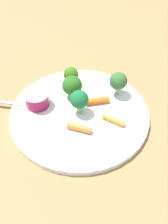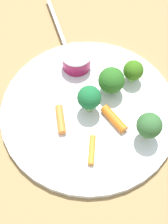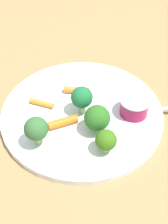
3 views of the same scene
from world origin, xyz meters
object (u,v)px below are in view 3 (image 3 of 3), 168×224
object	(u,v)px
broccoli_floret_1	(83,98)
carrot_stick_2	(63,122)
plate	(82,114)
broccoli_floret_3	(106,140)
carrot_stick_1	(42,103)
sauce_cup	(134,106)
broccoli_floret_2	(97,118)
broccoli_floret_0	(36,129)
carrot_stick_0	(77,90)

from	to	relation	value
broccoli_floret_1	carrot_stick_2	size ratio (longest dim) A/B	1.05
plate	broccoli_floret_3	world-z (taller)	broccoli_floret_3
broccoli_floret_3	carrot_stick_1	size ratio (longest dim) A/B	0.92
plate	sauce_cup	xyz separation A→B (m)	(0.08, 0.04, 0.02)
broccoli_floret_1	broccoli_floret_3	xyz separation A→B (m)	(0.07, -0.06, -0.01)
broccoli_floret_2	carrot_stick_1	xyz separation A→B (m)	(-0.12, 0.01, -0.03)
broccoli_floret_2	broccoli_floret_0	bearing A→B (deg)	-136.89
plate	broccoli_floret_3	bearing A→B (deg)	-39.52
sauce_cup	broccoli_floret_1	xyz separation A→B (m)	(-0.08, -0.04, 0.02)
carrot_stick_2	sauce_cup	bearing A→B (deg)	40.25
broccoli_floret_3	broccoli_floret_0	bearing A→B (deg)	-160.82
broccoli_floret_3	carrot_stick_1	distance (m)	0.16
broccoli_floret_1	carrot_stick_0	distance (m)	0.06
broccoli_floret_0	broccoli_floret_3	size ratio (longest dim) A/B	1.28
broccoli_floret_1	broccoli_floret_2	xyz separation A→B (m)	(0.04, -0.03, -0.00)
sauce_cup	carrot_stick_1	xyz separation A→B (m)	(-0.16, -0.06, -0.01)
broccoli_floret_0	plate	bearing A→B (deg)	72.50
carrot_stick_2	plate	bearing A→B (deg)	72.19
sauce_cup	broccoli_floret_2	xyz separation A→B (m)	(-0.04, -0.07, 0.01)
carrot_stick_0	carrot_stick_1	world-z (taller)	carrot_stick_0
broccoli_floret_1	broccoli_floret_2	distance (m)	0.05
plate	broccoli_floret_1	bearing A→B (deg)	28.61
carrot_stick_2	carrot_stick_0	bearing A→B (deg)	102.11
broccoli_floret_2	carrot_stick_2	size ratio (longest dim) A/B	1.02
broccoli_floret_0	carrot_stick_0	world-z (taller)	broccoli_floret_0
carrot_stick_1	sauce_cup	bearing A→B (deg)	20.34
broccoli_floret_0	carrot_stick_0	bearing A→B (deg)	90.55
broccoli_floret_1	carrot_stick_0	bearing A→B (deg)	130.43
sauce_cup	carrot_stick_1	world-z (taller)	sauce_cup
broccoli_floret_2	sauce_cup	bearing A→B (deg)	58.76
broccoli_floret_1	broccoli_floret_2	size ratio (longest dim) A/B	1.03
plate	carrot_stick_1	distance (m)	0.08
plate	carrot_stick_1	bearing A→B (deg)	-165.43
broccoli_floret_1	carrot_stick_2	xyz separation A→B (m)	(-0.02, -0.05, -0.03)
carrot_stick_0	plate	bearing A→B (deg)	-51.45
broccoli_floret_1	carrot_stick_2	bearing A→B (deg)	-109.25
broccoli_floret_2	carrot_stick_1	distance (m)	0.12
broccoli_floret_0	carrot_stick_1	xyz separation A→B (m)	(-0.04, 0.08, -0.03)
broccoli_floret_1	carrot_stick_1	size ratio (longest dim) A/B	1.15
broccoli_floret_0	carrot_stick_1	distance (m)	0.10
broccoli_floret_3	carrot_stick_2	distance (m)	0.09
broccoli_floret_3	carrot_stick_2	xyz separation A→B (m)	(-0.09, 0.02, -0.02)
broccoli_floret_3	carrot_stick_0	world-z (taller)	broccoli_floret_3
sauce_cup	carrot_stick_2	distance (m)	0.13
carrot_stick_0	carrot_stick_1	size ratio (longest dim) A/B	1.04
plate	carrot_stick_2	distance (m)	0.05
carrot_stick_0	carrot_stick_2	world-z (taller)	carrot_stick_2
carrot_stick_0	broccoli_floret_2	bearing A→B (deg)	-42.50
sauce_cup	broccoli_floret_0	xyz separation A→B (m)	(-0.12, -0.14, 0.02)
sauce_cup	broccoli_floret_0	size ratio (longest dim) A/B	0.95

